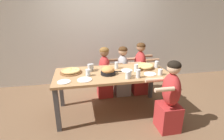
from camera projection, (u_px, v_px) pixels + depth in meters
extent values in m
plane|color=brown|center=(112.00, 111.00, 3.31)|extent=(18.00, 18.00, 0.00)
cube|color=silver|center=(99.00, 19.00, 4.23)|extent=(10.00, 0.06, 3.20)
cube|color=tan|center=(112.00, 74.00, 3.06)|extent=(1.97, 0.89, 0.04)
cube|color=#4C4C51|center=(57.00, 110.00, 2.66)|extent=(0.07, 0.07, 0.73)
cube|color=#4C4C51|center=(169.00, 99.00, 3.00)|extent=(0.07, 0.07, 0.73)
cube|color=#4C4C51|center=(61.00, 89.00, 3.37)|extent=(0.07, 0.07, 0.73)
cube|color=#4C4C51|center=(151.00, 81.00, 3.71)|extent=(0.07, 0.07, 0.73)
cylinder|color=brown|center=(71.00, 72.00, 3.04)|extent=(0.38, 0.38, 0.02)
torus|color=#DBB26B|center=(71.00, 71.00, 3.03)|extent=(0.32, 0.32, 0.04)
cylinder|color=#E5C675|center=(71.00, 71.00, 3.03)|extent=(0.27, 0.27, 0.03)
cylinder|color=#E5C166|center=(70.00, 71.00, 2.99)|extent=(0.02, 0.02, 0.01)
cylinder|color=#E5C166|center=(71.00, 68.00, 3.10)|extent=(0.02, 0.02, 0.01)
cylinder|color=#E5C166|center=(71.00, 69.00, 3.05)|extent=(0.02, 0.02, 0.01)
cylinder|color=#E5C166|center=(76.00, 69.00, 3.05)|extent=(0.02, 0.02, 0.01)
cylinder|color=brown|center=(144.00, 68.00, 3.28)|extent=(0.36, 0.36, 0.02)
torus|color=#DBB26B|center=(144.00, 66.00, 3.27)|extent=(0.34, 0.34, 0.04)
cylinder|color=#E5C675|center=(144.00, 66.00, 3.27)|extent=(0.29, 0.29, 0.04)
cylinder|color=#E5C166|center=(144.00, 66.00, 3.23)|extent=(0.02, 0.02, 0.01)
cylinder|color=#E5C166|center=(141.00, 66.00, 3.20)|extent=(0.02, 0.02, 0.01)
cylinder|color=#E5C166|center=(142.00, 64.00, 3.35)|extent=(0.02, 0.02, 0.01)
cylinder|color=#E5C166|center=(139.00, 65.00, 3.25)|extent=(0.02, 0.02, 0.01)
cylinder|color=black|center=(108.00, 73.00, 2.97)|extent=(0.25, 0.25, 0.05)
cylinder|color=black|center=(119.00, 71.00, 3.00)|extent=(0.11, 0.02, 0.02)
ellipsoid|color=#D68E4C|center=(108.00, 70.00, 2.95)|extent=(0.22, 0.22, 0.12)
cylinder|color=white|center=(64.00, 82.00, 2.66)|extent=(0.20, 0.20, 0.01)
cube|color=#B7B7BC|center=(64.00, 81.00, 2.65)|extent=(0.13, 0.07, 0.01)
cylinder|color=white|center=(127.00, 70.00, 3.14)|extent=(0.21, 0.21, 0.01)
cube|color=#B7B7BC|center=(127.00, 70.00, 3.14)|extent=(0.14, 0.04, 0.01)
cylinder|color=white|center=(150.00, 74.00, 2.98)|extent=(0.21, 0.21, 0.01)
cube|color=#B7B7BC|center=(150.00, 73.00, 2.98)|extent=(0.14, 0.01, 0.01)
cylinder|color=white|center=(85.00, 80.00, 2.74)|extent=(0.23, 0.23, 0.01)
cube|color=#B7B7BC|center=(85.00, 79.00, 2.73)|extent=(0.12, 0.12, 0.01)
cylinder|color=silver|center=(160.00, 72.00, 2.93)|extent=(0.08, 0.08, 0.10)
cylinder|color=#1EA8DB|center=(160.00, 73.00, 2.94)|extent=(0.07, 0.07, 0.07)
cylinder|color=black|center=(161.00, 71.00, 2.93)|extent=(0.00, 0.01, 0.13)
cylinder|color=silver|center=(128.00, 75.00, 2.77)|extent=(0.08, 0.08, 0.12)
cylinder|color=silver|center=(128.00, 77.00, 2.78)|extent=(0.07, 0.07, 0.07)
cylinder|color=silver|center=(88.00, 73.00, 2.89)|extent=(0.08, 0.08, 0.11)
cylinder|color=silver|center=(88.00, 74.00, 2.89)|extent=(0.07, 0.07, 0.07)
cylinder|color=silver|center=(138.00, 74.00, 2.81)|extent=(0.07, 0.07, 0.14)
cylinder|color=black|center=(138.00, 75.00, 2.82)|extent=(0.06, 0.06, 0.08)
cylinder|color=silver|center=(90.00, 68.00, 3.08)|extent=(0.07, 0.07, 0.14)
cylinder|color=silver|center=(136.00, 68.00, 3.09)|extent=(0.07, 0.07, 0.13)
cylinder|color=black|center=(136.00, 70.00, 3.10)|extent=(0.06, 0.06, 0.06)
cylinder|color=silver|center=(116.00, 65.00, 3.24)|extent=(0.07, 0.07, 0.12)
cylinder|color=silver|center=(116.00, 66.00, 3.25)|extent=(0.06, 0.06, 0.09)
cylinder|color=silver|center=(157.00, 64.00, 3.29)|extent=(0.07, 0.07, 0.13)
cylinder|color=silver|center=(92.00, 67.00, 3.16)|extent=(0.07, 0.07, 0.12)
cylinder|color=black|center=(92.00, 69.00, 3.17)|extent=(0.06, 0.06, 0.06)
cylinder|color=silver|center=(130.00, 73.00, 2.86)|extent=(0.06, 0.06, 0.11)
cylinder|color=black|center=(130.00, 74.00, 2.87)|extent=(0.05, 0.05, 0.08)
cube|color=#B22D2D|center=(139.00, 83.00, 3.99)|extent=(0.32, 0.34, 0.43)
ellipsoid|color=#B22D2D|center=(140.00, 63.00, 3.83)|extent=(0.24, 0.36, 0.53)
sphere|color=#9E7051|center=(141.00, 47.00, 3.71)|extent=(0.19, 0.19, 0.19)
ellipsoid|color=#422814|center=(141.00, 46.00, 3.70)|extent=(0.19, 0.19, 0.13)
cylinder|color=#9E7051|center=(146.00, 56.00, 3.99)|extent=(0.28, 0.06, 0.06)
cylinder|color=#9E7051|center=(152.00, 60.00, 3.67)|extent=(0.28, 0.06, 0.06)
cube|color=#B22D2D|center=(105.00, 86.00, 3.84)|extent=(0.32, 0.34, 0.43)
ellipsoid|color=#B22D2D|center=(104.00, 67.00, 3.69)|extent=(0.24, 0.36, 0.46)
sphere|color=brown|center=(104.00, 52.00, 3.59)|extent=(0.19, 0.19, 0.19)
ellipsoid|color=brown|center=(104.00, 50.00, 3.57)|extent=(0.20, 0.20, 0.13)
cylinder|color=brown|center=(112.00, 60.00, 3.86)|extent=(0.28, 0.06, 0.06)
cylinder|color=brown|center=(116.00, 65.00, 3.54)|extent=(0.28, 0.06, 0.06)
cube|color=#B22D2D|center=(168.00, 117.00, 2.76)|extent=(0.32, 0.34, 0.43)
ellipsoid|color=#B22D2D|center=(171.00, 90.00, 2.60)|extent=(0.24, 0.36, 0.51)
sphere|color=beige|center=(174.00, 68.00, 2.49)|extent=(0.19, 0.19, 0.19)
ellipsoid|color=black|center=(174.00, 65.00, 2.47)|extent=(0.20, 0.20, 0.14)
cylinder|color=beige|center=(165.00, 89.00, 2.37)|extent=(0.28, 0.06, 0.06)
cylinder|color=beige|center=(154.00, 80.00, 2.69)|extent=(0.28, 0.06, 0.06)
cube|color=#99999E|center=(122.00, 85.00, 3.92)|extent=(0.32, 0.34, 0.43)
ellipsoid|color=#99999E|center=(123.00, 66.00, 3.77)|extent=(0.24, 0.36, 0.47)
sphere|color=tan|center=(123.00, 51.00, 3.66)|extent=(0.19, 0.19, 0.19)
ellipsoid|color=#422814|center=(123.00, 50.00, 3.65)|extent=(0.19, 0.19, 0.13)
cylinder|color=tan|center=(130.00, 59.00, 3.93)|extent=(0.28, 0.06, 0.06)
cylinder|color=tan|center=(134.00, 63.00, 3.62)|extent=(0.28, 0.06, 0.06)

